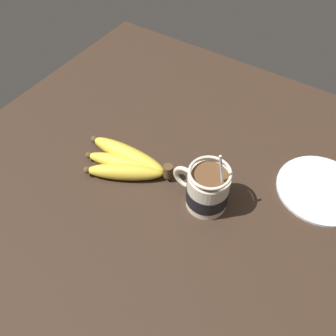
% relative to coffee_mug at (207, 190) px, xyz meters
% --- Properties ---
extents(table, '(0.97, 0.97, 0.03)m').
position_rel_coffee_mug_xyz_m(table, '(0.08, 0.01, -0.06)').
color(table, '#332319').
rests_on(table, ground).
extents(coffee_mug, '(0.12, 0.08, 0.15)m').
position_rel_coffee_mug_xyz_m(coffee_mug, '(0.00, 0.00, 0.00)').
color(coffee_mug, beige).
rests_on(coffee_mug, table).
extents(banana_bunch, '(0.21, 0.12, 0.04)m').
position_rel_coffee_mug_xyz_m(banana_bunch, '(0.19, 0.01, -0.03)').
color(banana_bunch, '#4C381E').
rests_on(banana_bunch, table).
extents(small_plate, '(0.18, 0.18, 0.01)m').
position_rel_coffee_mug_xyz_m(small_plate, '(-0.18, -0.16, -0.04)').
color(small_plate, silver).
rests_on(small_plate, table).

